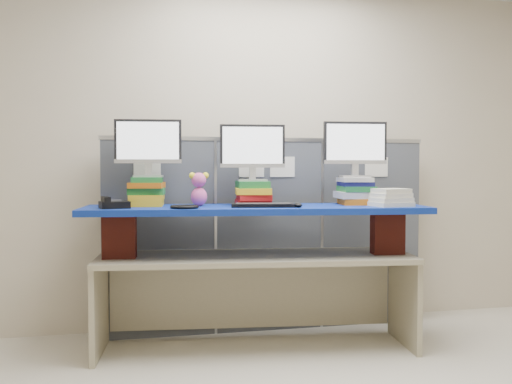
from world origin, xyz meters
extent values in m
cube|color=beige|center=(0.00, 0.00, 1.40)|extent=(5.00, 4.00, 2.80)
cube|color=#454951|center=(-0.87, 1.78, 0.75)|extent=(0.85, 0.05, 1.50)
cube|color=#454951|center=(0.00, 1.78, 0.75)|extent=(0.85, 0.05, 1.50)
cube|color=#454951|center=(0.87, 1.78, 0.75)|extent=(0.85, 0.05, 1.50)
cube|color=#B7B9BE|center=(0.00, 1.78, 1.51)|extent=(2.60, 0.06, 0.03)
cube|color=white|center=(-0.95, 1.75, 1.30)|extent=(0.20, 0.00, 0.16)
cube|color=white|center=(-0.15, 1.75, 1.30)|extent=(0.20, 0.00, 0.16)
cube|color=white|center=(0.10, 1.75, 1.30)|extent=(0.20, 0.00, 0.16)
cube|color=white|center=(0.90, 1.75, 1.30)|extent=(0.20, 0.00, 0.16)
cube|color=tan|center=(-0.21, 1.32, 0.66)|extent=(2.28, 0.91, 0.04)
cube|color=tan|center=(-1.29, 1.46, 0.32)|extent=(0.11, 0.60, 0.64)
cube|color=tan|center=(0.87, 1.19, 0.32)|extent=(0.11, 0.60, 0.64)
cube|color=maroon|center=(-1.15, 1.39, 0.83)|extent=(0.24, 0.15, 0.30)
cube|color=maroon|center=(0.72, 1.16, 0.83)|extent=(0.24, 0.15, 0.30)
cube|color=navy|center=(-0.21, 1.32, 1.00)|extent=(2.46, 0.89, 0.04)
cube|color=gold|center=(-0.96, 1.53, 1.04)|extent=(0.25, 0.32, 0.04)
cube|color=gold|center=(-0.96, 1.53, 1.08)|extent=(0.27, 0.32, 0.04)
cube|color=#1C6C31|center=(-0.96, 1.55, 1.13)|extent=(0.28, 0.31, 0.05)
cube|color=#C36212|center=(-0.96, 1.52, 1.17)|extent=(0.28, 0.32, 0.04)
cube|color=#1C6C31|center=(-0.96, 1.54, 1.21)|extent=(0.24, 0.29, 0.04)
cube|color=red|center=(-0.21, 1.45, 1.04)|extent=(0.27, 0.30, 0.04)
cube|color=red|center=(-0.20, 1.43, 1.08)|extent=(0.25, 0.29, 0.04)
cube|color=gold|center=(-0.21, 1.43, 1.12)|extent=(0.29, 0.32, 0.05)
cube|color=#1C6C31|center=(-0.21, 1.45, 1.17)|extent=(0.24, 0.30, 0.05)
cube|color=#C36212|center=(0.54, 1.35, 1.04)|extent=(0.26, 0.33, 0.05)
cube|color=#B3B0AB|center=(0.54, 1.34, 1.09)|extent=(0.28, 0.31, 0.05)
cube|color=#1C6C31|center=(0.55, 1.34, 1.14)|extent=(0.27, 0.32, 0.04)
cube|color=navy|center=(0.55, 1.36, 1.17)|extent=(0.26, 0.33, 0.03)
cube|color=#B3B0AB|center=(0.54, 1.34, 1.21)|extent=(0.27, 0.31, 0.03)
cube|color=#B8B8BD|center=(-0.95, 1.54, 1.23)|extent=(0.22, 0.16, 0.01)
cube|color=#B8B8BD|center=(-0.95, 1.54, 1.28)|extent=(0.05, 0.04, 0.08)
cube|color=black|center=(-0.95, 1.54, 1.48)|extent=(0.47, 0.09, 0.31)
cube|color=white|center=(-0.95, 1.52, 1.48)|extent=(0.43, 0.06, 0.27)
cube|color=#B8B8BD|center=(-0.21, 1.45, 1.20)|extent=(0.22, 0.16, 0.01)
cube|color=#B8B8BD|center=(-0.21, 1.45, 1.25)|extent=(0.05, 0.04, 0.08)
cube|color=black|center=(-0.21, 1.45, 1.45)|extent=(0.47, 0.09, 0.31)
cube|color=white|center=(-0.21, 1.43, 1.45)|extent=(0.43, 0.06, 0.27)
cube|color=#B8B8BD|center=(0.54, 1.35, 1.23)|extent=(0.22, 0.16, 0.01)
cube|color=#B8B8BD|center=(0.54, 1.35, 1.28)|extent=(0.05, 0.04, 0.08)
cube|color=black|center=(0.54, 1.35, 1.48)|extent=(0.47, 0.09, 0.31)
cube|color=white|center=(0.54, 1.33, 1.48)|extent=(0.43, 0.06, 0.27)
cube|color=black|center=(-0.19, 1.21, 1.03)|extent=(0.45, 0.22, 0.02)
cube|color=#303033|center=(-0.19, 1.21, 1.05)|extent=(0.39, 0.17, 0.00)
ellipsoid|color=black|center=(0.04, 1.13, 1.04)|extent=(0.06, 0.10, 0.03)
cube|color=black|center=(-1.18, 1.33, 1.04)|extent=(0.21, 0.20, 0.05)
cube|color=#303033|center=(-1.18, 1.33, 1.07)|extent=(0.11, 0.11, 0.01)
cube|color=black|center=(-1.24, 1.32, 1.08)|extent=(0.07, 0.17, 0.03)
torus|color=black|center=(-0.73, 1.21, 1.03)|extent=(0.22, 0.22, 0.02)
ellipsoid|color=#E055A0|center=(-0.60, 1.43, 1.09)|extent=(0.12, 0.10, 0.13)
sphere|color=#E055A0|center=(-0.60, 1.43, 1.21)|extent=(0.10, 0.10, 0.10)
sphere|color=#FFF328|center=(-0.65, 1.43, 1.24)|extent=(0.05, 0.05, 0.05)
sphere|color=#FFF328|center=(-0.56, 1.43, 1.24)|extent=(0.05, 0.05, 0.05)
cube|color=silver|center=(0.71, 1.10, 1.04)|extent=(0.29, 0.25, 0.03)
cube|color=silver|center=(0.71, 1.10, 1.07)|extent=(0.28, 0.23, 0.03)
cube|color=silver|center=(0.71, 1.10, 1.10)|extent=(0.27, 0.22, 0.03)
cube|color=silver|center=(0.71, 1.10, 1.13)|extent=(0.25, 0.21, 0.03)
camera|label=1|loc=(-1.11, -2.59, 1.29)|focal=40.00mm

